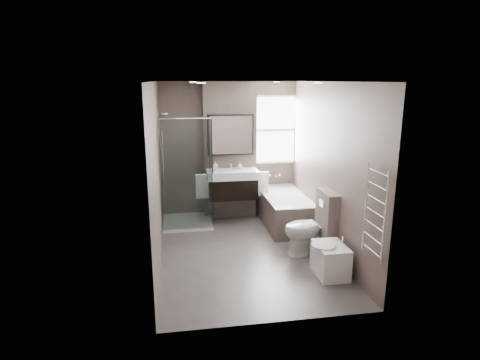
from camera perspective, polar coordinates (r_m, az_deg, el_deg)
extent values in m
cube|color=#494443|center=(6.40, 0.78, -10.41)|extent=(2.65, 3.85, 0.05)
cube|color=silver|center=(5.82, 0.87, 14.07)|extent=(2.65, 3.85, 0.05)
cube|color=brown|center=(7.84, -1.65, 4.33)|extent=(2.65, 0.05, 2.60)
cube|color=brown|center=(4.16, 5.48, -4.57)|extent=(2.65, 0.05, 2.60)
cube|color=brown|center=(5.89, -11.98, 0.76)|extent=(0.05, 3.85, 2.60)
cube|color=brown|center=(6.33, 12.71, 1.65)|extent=(0.05, 3.85, 2.60)
cube|color=brown|center=(7.69, -1.50, 4.14)|extent=(1.00, 0.25, 2.60)
cube|color=black|center=(7.49, -1.10, -1.14)|extent=(0.90, 0.45, 0.38)
cube|color=white|center=(7.43, -1.11, 0.83)|extent=(0.95, 0.47, 0.15)
cylinder|color=silver|center=(7.56, -1.30, 2.12)|extent=(0.03, 0.03, 0.12)
cylinder|color=silver|center=(7.49, -1.24, 2.44)|extent=(0.02, 0.12, 0.02)
cube|color=black|center=(7.49, -1.35, 6.43)|extent=(0.86, 0.06, 0.76)
cube|color=white|center=(7.45, -1.31, 6.39)|extent=(0.80, 0.02, 0.70)
cube|color=white|center=(7.40, -5.38, -0.91)|extent=(0.24, 0.06, 0.44)
cube|color=white|center=(7.55, 3.13, -0.56)|extent=(0.24, 0.06, 0.44)
cube|color=white|center=(7.64, -7.47, -5.92)|extent=(0.90, 0.90, 0.06)
cube|color=white|center=(6.93, -7.60, 0.63)|extent=(0.88, 0.01, 1.94)
cube|color=white|center=(7.38, -4.26, 1.55)|extent=(0.01, 0.88, 1.94)
cylinder|color=silver|center=(7.31, -10.90, 2.98)|extent=(0.02, 0.02, 1.00)
cube|color=brown|center=(7.48, 6.32, -4.33)|extent=(0.75, 1.60, 0.55)
cube|color=white|center=(7.40, 6.38, -2.27)|extent=(0.75, 1.60, 0.03)
cube|color=white|center=(7.42, 6.36, -2.75)|extent=(0.61, 1.42, 0.12)
cube|color=white|center=(7.91, 4.91, 7.12)|extent=(0.98, 0.04, 1.33)
cube|color=white|center=(7.88, 4.95, 7.09)|extent=(0.90, 0.01, 1.25)
cube|color=white|center=(7.88, 4.96, 7.09)|extent=(0.90, 0.01, 0.05)
imported|color=white|center=(6.30, 9.88, -6.76)|extent=(0.86, 0.57, 0.82)
cube|color=brown|center=(6.29, 12.19, -6.01)|extent=(0.18, 0.55, 1.00)
cube|color=silver|center=(6.15, 11.51, -3.28)|extent=(0.01, 0.16, 0.11)
cube|color=white|center=(5.74, 12.74, -11.07)|extent=(0.39, 0.55, 0.44)
cylinder|color=white|center=(5.62, 11.80, -9.21)|extent=(0.33, 0.33, 0.05)
cylinder|color=silver|center=(5.68, 14.41, -8.18)|extent=(0.02, 0.02, 0.10)
cylinder|color=silver|center=(4.76, 19.91, -5.23)|extent=(0.03, 0.03, 1.10)
cylinder|color=silver|center=(5.14, 17.46, -3.61)|extent=(0.03, 0.03, 1.10)
cube|color=silver|center=(4.95, 18.64, -4.39)|extent=(0.02, 0.46, 1.00)
imported|color=white|center=(7.40, -3.51, 2.03)|extent=(0.07, 0.08, 0.17)
imported|color=white|center=(7.50, -0.04, 2.05)|extent=(0.10, 0.10, 0.13)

